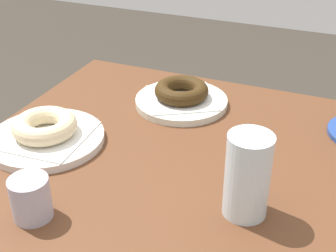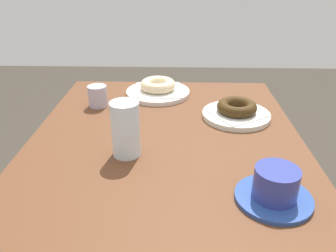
# 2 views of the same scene
# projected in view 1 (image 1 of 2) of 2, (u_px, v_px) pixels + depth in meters

# --- Properties ---
(table) EXTENTS (0.94, 0.73, 0.70)m
(table) POSITION_uv_depth(u_px,v_px,m) (217.00, 220.00, 0.89)
(table) COLOR brown
(table) RESTS_ON ground_plane
(plate_chocolate_ring) EXTENTS (0.20, 0.20, 0.02)m
(plate_chocolate_ring) POSITION_uv_depth(u_px,v_px,m) (181.00, 102.00, 1.05)
(plate_chocolate_ring) COLOR silver
(plate_chocolate_ring) RESTS_ON table
(napkin_chocolate_ring) EXTENTS (0.20, 0.20, 0.00)m
(napkin_chocolate_ring) POSITION_uv_depth(u_px,v_px,m) (181.00, 98.00, 1.04)
(napkin_chocolate_ring) COLOR white
(napkin_chocolate_ring) RESTS_ON plate_chocolate_ring
(donut_chocolate_ring) EXTENTS (0.12, 0.12, 0.03)m
(donut_chocolate_ring) POSITION_uv_depth(u_px,v_px,m) (182.00, 91.00, 1.03)
(donut_chocolate_ring) COLOR #37240D
(donut_chocolate_ring) RESTS_ON napkin_chocolate_ring
(plate_sugar_ring) EXTENTS (0.22, 0.22, 0.01)m
(plate_sugar_ring) POSITION_uv_depth(u_px,v_px,m) (47.00, 139.00, 0.91)
(plate_sugar_ring) COLOR silver
(plate_sugar_ring) RESTS_ON table
(napkin_sugar_ring) EXTENTS (0.17, 0.17, 0.00)m
(napkin_sugar_ring) POSITION_uv_depth(u_px,v_px,m) (46.00, 135.00, 0.91)
(napkin_sugar_ring) COLOR white
(napkin_sugar_ring) RESTS_ON plate_sugar_ring
(donut_sugar_ring) EXTENTS (0.12, 0.12, 0.04)m
(donut_sugar_ring) POSITION_uv_depth(u_px,v_px,m) (45.00, 126.00, 0.90)
(donut_sugar_ring) COLOR beige
(donut_sugar_ring) RESTS_ON napkin_sugar_ring
(water_glass) EXTENTS (0.07, 0.07, 0.14)m
(water_glass) POSITION_uv_depth(u_px,v_px,m) (247.00, 176.00, 0.70)
(water_glass) COLOR silver
(water_glass) RESTS_ON table
(sugar_jar) EXTENTS (0.06, 0.06, 0.07)m
(sugar_jar) POSITION_uv_depth(u_px,v_px,m) (31.00, 198.00, 0.71)
(sugar_jar) COLOR #AEAABF
(sugar_jar) RESTS_ON table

